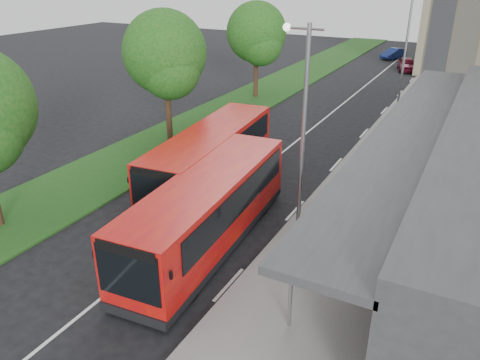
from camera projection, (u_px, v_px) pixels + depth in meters
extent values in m
plane|color=black|center=(181.00, 234.00, 18.83)|extent=(120.00, 120.00, 0.00)
cube|color=gray|center=(418.00, 122.00, 32.33)|extent=(5.00, 80.00, 0.15)
cube|color=#194115|center=(250.00, 99.00, 37.88)|extent=(5.00, 80.00, 0.10)
cube|color=silver|center=(310.00, 130.00, 30.89)|extent=(0.12, 70.00, 0.01)
cube|color=silver|center=(229.00, 284.00, 15.81)|extent=(0.12, 2.00, 0.01)
cube|color=silver|center=(295.00, 210.00, 20.64)|extent=(0.12, 2.00, 0.01)
cube|color=silver|center=(336.00, 164.00, 25.46)|extent=(0.12, 2.00, 0.01)
cube|color=silver|center=(364.00, 133.00, 30.29)|extent=(0.12, 2.00, 0.01)
cube|color=silver|center=(384.00, 110.00, 35.12)|extent=(0.12, 2.00, 0.01)
cube|color=silver|center=(400.00, 93.00, 39.94)|extent=(0.12, 2.00, 0.01)
cube|color=silver|center=(412.00, 80.00, 44.77)|extent=(0.12, 2.00, 0.01)
cube|color=silver|center=(421.00, 69.00, 49.59)|extent=(0.12, 2.00, 0.01)
cube|color=silver|center=(429.00, 60.00, 54.42)|extent=(0.12, 2.00, 0.01)
cube|color=black|center=(437.00, 167.00, 20.99)|extent=(0.06, 24.00, 2.20)
cube|color=#303033|center=(414.00, 127.00, 20.83)|extent=(2.80, 26.00, 0.25)
cylinder|color=gray|center=(291.00, 283.00, 13.22)|extent=(0.12, 0.12, 3.30)
cylinder|color=gray|center=(417.00, 103.00, 30.91)|extent=(0.12, 0.12, 3.30)
cylinder|color=black|center=(168.00, 111.00, 28.26)|extent=(0.36, 0.36, 3.80)
sphere|color=#144913|center=(165.00, 52.00, 26.83)|extent=(4.84, 4.84, 4.84)
sphere|color=#144913|center=(170.00, 69.00, 26.61)|extent=(3.46, 3.46, 3.46)
sphere|color=#144913|center=(163.00, 61.00, 27.70)|extent=(3.80, 3.80, 3.80)
cylinder|color=black|center=(256.00, 75.00, 37.94)|extent=(0.36, 0.36, 3.69)
sphere|color=#144913|center=(256.00, 32.00, 36.55)|extent=(4.69, 4.69, 4.69)
sphere|color=#144913|center=(261.00, 44.00, 36.32)|extent=(3.35, 3.35, 3.35)
sphere|color=#144913|center=(253.00, 39.00, 37.41)|extent=(3.69, 3.69, 3.69)
cylinder|color=gray|center=(303.00, 138.00, 16.93)|extent=(0.16, 0.16, 8.00)
cylinder|color=gray|center=(304.00, 28.00, 15.44)|extent=(1.40, 0.10, 0.10)
sphere|color=silver|center=(287.00, 27.00, 15.70)|extent=(0.28, 0.28, 0.28)
cylinder|color=gray|center=(405.00, 55.00, 33.02)|extent=(0.16, 0.16, 8.00)
cube|color=red|center=(208.00, 208.00, 17.49)|extent=(3.08, 10.03, 2.50)
cube|color=black|center=(209.00, 236.00, 17.99)|extent=(3.10, 10.06, 0.28)
cube|color=black|center=(128.00, 275.00, 13.24)|extent=(2.12, 0.21, 1.65)
cube|color=black|center=(257.00, 154.00, 21.46)|extent=(2.07, 0.20, 1.22)
cube|color=black|center=(184.00, 189.00, 17.97)|extent=(0.67, 8.46, 1.13)
cube|color=black|center=(240.00, 200.00, 17.10)|extent=(0.67, 8.46, 1.13)
cube|color=black|center=(132.00, 316.00, 13.84)|extent=(2.35, 0.25, 0.33)
cube|color=black|center=(125.00, 251.00, 12.90)|extent=(1.98, 0.19, 0.33)
cube|color=black|center=(94.00, 254.00, 13.80)|extent=(0.09, 0.09, 0.24)
cube|color=black|center=(171.00, 275.00, 12.83)|extent=(0.09, 0.09, 0.24)
cylinder|color=black|center=(139.00, 274.00, 15.65)|extent=(0.34, 0.87, 0.85)
cylinder|color=black|center=(191.00, 289.00, 14.93)|extent=(0.34, 0.87, 0.85)
cylinder|color=black|center=(222.00, 196.00, 20.99)|extent=(0.34, 0.87, 0.85)
cylinder|color=black|center=(263.00, 204.00, 20.27)|extent=(0.34, 0.87, 0.85)
cube|color=red|center=(211.00, 156.00, 22.34)|extent=(3.28, 10.12, 2.51)
cube|color=black|center=(212.00, 179.00, 22.85)|extent=(3.30, 10.14, 0.28)
cube|color=black|center=(155.00, 193.00, 18.04)|extent=(2.13, 0.25, 1.66)
cube|color=black|center=(250.00, 119.00, 26.37)|extent=(2.08, 0.24, 1.23)
cube|color=black|center=(191.00, 142.00, 22.81)|extent=(0.84, 8.49, 1.14)
cube|color=black|center=(237.00, 148.00, 21.97)|extent=(0.84, 8.49, 1.14)
cube|color=black|center=(157.00, 226.00, 18.64)|extent=(2.36, 0.30, 0.33)
cube|color=black|center=(153.00, 174.00, 17.70)|extent=(1.98, 0.22, 0.33)
cube|color=black|center=(129.00, 180.00, 18.58)|extent=(0.09, 0.09, 0.24)
cube|color=black|center=(187.00, 191.00, 17.65)|extent=(0.09, 0.09, 0.24)
cylinder|color=black|center=(160.00, 202.00, 20.46)|extent=(0.36, 0.87, 0.85)
cylinder|color=black|center=(200.00, 210.00, 19.77)|extent=(0.36, 0.87, 0.85)
cylinder|color=black|center=(221.00, 153.00, 25.87)|extent=(0.36, 0.87, 0.85)
cylinder|color=black|center=(254.00, 158.00, 25.18)|extent=(0.36, 0.87, 0.85)
cylinder|color=#3D2419|center=(380.00, 160.00, 24.56)|extent=(0.54, 0.54, 0.86)
cylinder|color=#E3B50B|center=(404.00, 127.00, 29.55)|extent=(0.18, 0.18, 0.90)
imported|color=#580C1E|center=(407.00, 64.00, 48.38)|extent=(2.61, 4.30, 1.37)
imported|color=navy|center=(394.00, 54.00, 54.87)|extent=(2.54, 3.85, 1.20)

